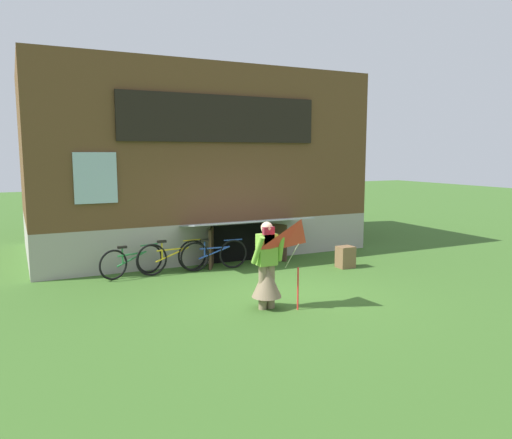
{
  "coord_description": "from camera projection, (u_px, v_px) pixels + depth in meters",
  "views": [
    {
      "loc": [
        -4.52,
        -8.1,
        2.69
      ],
      "look_at": [
        -0.1,
        0.92,
        1.33
      ],
      "focal_mm": 34.64,
      "sensor_mm": 36.0,
      "label": 1
    }
  ],
  "objects": [
    {
      "name": "bicycle_green",
      "position": [
        132.0,
        261.0,
        10.79
      ],
      "size": [
        1.49,
        0.5,
        0.71
      ],
      "rotation": [
        0.0,
        0.0,
        0.3
      ],
      "color": "black",
      "rests_on": "ground_plane"
    },
    {
      "name": "person",
      "position": [
        267.0,
        273.0,
        8.51
      ],
      "size": [
        0.6,
        0.52,
        1.53
      ],
      "rotation": [
        0.0,
        0.0,
        -0.28
      ],
      "color": "#7F6B51",
      "rests_on": "ground_plane"
    },
    {
      "name": "log_house",
      "position": [
        189.0,
        162.0,
        14.11
      ],
      "size": [
        8.67,
        6.13,
        4.84
      ],
      "color": "#9E998E",
      "rests_on": "ground_plane"
    },
    {
      "name": "ground_plane",
      "position": [
        281.0,
        293.0,
        9.54
      ],
      "size": [
        60.0,
        60.0,
        0.0
      ],
      "primitive_type": "plane",
      "color": "#386023"
    },
    {
      "name": "wooden_crate",
      "position": [
        345.0,
        257.0,
        11.64
      ],
      "size": [
        0.38,
        0.32,
        0.51
      ],
      "primitive_type": "cube",
      "color": "brown",
      "rests_on": "ground_plane"
    },
    {
      "name": "kite",
      "position": [
        301.0,
        241.0,
        8.19
      ],
      "size": [
        0.86,
        0.78,
        1.54
      ],
      "color": "red",
      "rests_on": "ground_plane"
    },
    {
      "name": "bicycle_blue",
      "position": [
        214.0,
        255.0,
        11.4
      ],
      "size": [
        1.6,
        0.17,
        0.73
      ],
      "rotation": [
        0.0,
        0.0,
        -0.08
      ],
      "color": "black",
      "rests_on": "ground_plane"
    },
    {
      "name": "bicycle_yellow",
      "position": [
        172.0,
        257.0,
        11.09
      ],
      "size": [
        1.68,
        0.19,
        0.77
      ],
      "rotation": [
        0.0,
        0.0,
        0.09
      ],
      "color": "black",
      "rests_on": "ground_plane"
    }
  ]
}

